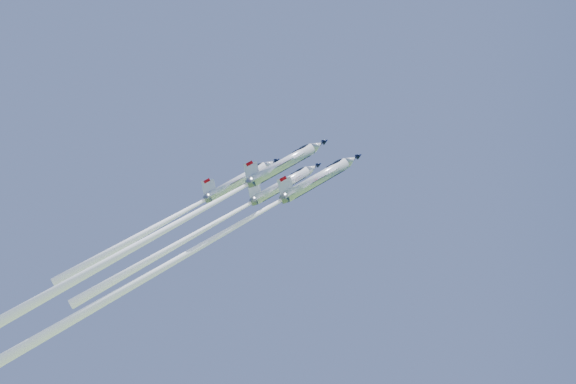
% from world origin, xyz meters
% --- Properties ---
extents(jet_lead, '(47.51, 25.12, 46.99)m').
position_xyz_m(jet_lead, '(-14.17, -5.02, 85.74)').
color(jet_lead, white).
extents(jet_left, '(34.48, 18.45, 33.07)m').
position_xyz_m(jet_left, '(-14.37, 1.38, 90.44)').
color(jet_left, white).
extents(jet_right, '(40.24, 21.36, 39.44)m').
position_xyz_m(jet_right, '(-14.27, -13.38, 88.53)').
color(jet_right, white).
extents(jet_slot, '(29.42, 15.89, 27.55)m').
position_xyz_m(jet_slot, '(-16.99, -6.35, 91.30)').
color(jet_slot, white).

